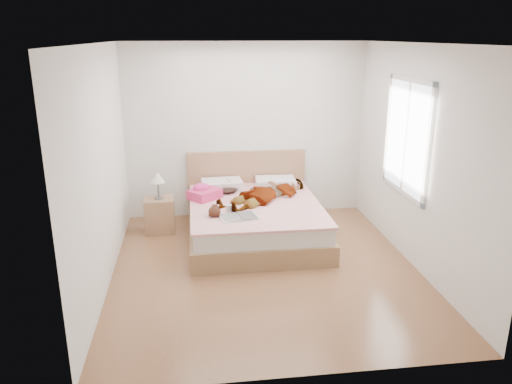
# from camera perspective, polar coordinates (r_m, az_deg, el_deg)

# --- Properties ---
(ground) EXTENTS (4.00, 4.00, 0.00)m
(ground) POSITION_cam_1_polar(r_m,az_deg,el_deg) (6.06, 1.05, -8.74)
(ground) COLOR #4C2917
(ground) RESTS_ON ground
(woman) EXTENTS (1.58, 1.43, 0.21)m
(woman) POSITION_cam_1_polar(r_m,az_deg,el_deg) (6.93, 1.21, 0.17)
(woman) COLOR white
(woman) RESTS_ON bed
(hair) EXTENTS (0.53, 0.61, 0.08)m
(hair) POSITION_cam_1_polar(r_m,az_deg,el_deg) (7.32, -3.73, 0.55)
(hair) COLOR black
(hair) RESTS_ON bed
(phone) EXTENTS (0.09, 0.09, 0.05)m
(phone) POSITION_cam_1_polar(r_m,az_deg,el_deg) (7.24, -3.18, 1.42)
(phone) COLOR silver
(phone) RESTS_ON bed
(room_shell) EXTENTS (4.00, 4.00, 4.00)m
(room_shell) POSITION_cam_1_polar(r_m,az_deg,el_deg) (6.35, 16.86, 6.03)
(room_shell) COLOR white
(room_shell) RESTS_ON ground
(bed) EXTENTS (1.80, 2.08, 1.00)m
(bed) POSITION_cam_1_polar(r_m,az_deg,el_deg) (6.90, -0.20, -2.90)
(bed) COLOR #8E6441
(bed) RESTS_ON ground
(towel) EXTENTS (0.51, 0.51, 0.21)m
(towel) POSITION_cam_1_polar(r_m,az_deg,el_deg) (6.95, -5.98, -0.05)
(towel) COLOR #D93B7B
(towel) RESTS_ON bed
(magazine) EXTENTS (0.52, 0.39, 0.03)m
(magazine) POSITION_cam_1_polar(r_m,az_deg,el_deg) (6.21, -1.95, -2.86)
(magazine) COLOR white
(magazine) RESTS_ON bed
(coffee_mug) EXTENTS (0.12, 0.09, 0.09)m
(coffee_mug) POSITION_cam_1_polar(r_m,az_deg,el_deg) (6.42, -3.10, -1.84)
(coffee_mug) COLOR silver
(coffee_mug) RESTS_ON bed
(plush_toy) EXTENTS (0.17, 0.24, 0.13)m
(plush_toy) POSITION_cam_1_polar(r_m,az_deg,el_deg) (6.27, -4.76, -2.14)
(plush_toy) COLOR #321A0E
(plush_toy) RESTS_ON bed
(nightstand) EXTENTS (0.41, 0.36, 0.88)m
(nightstand) POSITION_cam_1_polar(r_m,az_deg,el_deg) (7.17, -10.95, -2.29)
(nightstand) COLOR brown
(nightstand) RESTS_ON ground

